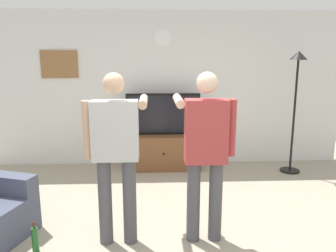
{
  "coord_description": "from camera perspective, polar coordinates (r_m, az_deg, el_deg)",
  "views": [
    {
      "loc": [
        -0.2,
        -3.03,
        1.95
      ],
      "look_at": [
        -0.01,
        1.2,
        1.05
      ],
      "focal_mm": 35.97,
      "sensor_mm": 36.0,
      "label": 1
    }
  ],
  "objects": [
    {
      "name": "floor_lamp",
      "position": [
        5.86,
        20.91,
        6.19
      ],
      "size": [
        0.32,
        0.32,
        2.01
      ],
      "color": "black",
      "rests_on": "ground_plane"
    },
    {
      "name": "beverage_bottle",
      "position": [
        3.79,
        -21.59,
        -17.46
      ],
      "size": [
        0.07,
        0.07,
        0.33
      ],
      "color": "#1E5923",
      "rests_on": "ground_plane"
    },
    {
      "name": "television",
      "position": [
        5.77,
        -0.84,
        2.03
      ],
      "size": [
        1.26,
        0.07,
        0.71
      ],
      "color": "black",
      "rests_on": "tv_stand"
    },
    {
      "name": "tv_stand",
      "position": [
        5.87,
        -0.8,
        -4.34
      ],
      "size": [
        1.28,
        0.51,
        0.6
      ],
      "color": "brown",
      "rests_on": "ground_plane"
    },
    {
      "name": "wall_clock",
      "position": [
        5.93,
        -0.95,
        14.7
      ],
      "size": [
        0.28,
        0.03,
        0.28
      ],
      "primitive_type": "cylinder",
      "rotation": [
        1.57,
        0.0,
        0.0
      ],
      "color": "white"
    },
    {
      "name": "person_standing_nearer_couch",
      "position": [
        3.46,
        6.36,
        -3.67
      ],
      "size": [
        0.61,
        0.78,
        1.79
      ],
      "color": "#4C4C51",
      "rests_on": "ground_plane"
    },
    {
      "name": "framed_picture",
      "position": [
        6.14,
        -17.92,
        9.93
      ],
      "size": [
        0.63,
        0.04,
        0.47
      ],
      "primitive_type": "cube",
      "color": "olive"
    },
    {
      "name": "back_wall",
      "position": [
        6.02,
        -0.67,
        6.26
      ],
      "size": [
        6.4,
        0.1,
        2.7
      ],
      "primitive_type": "cube",
      "color": "silver",
      "rests_on": "ground_plane"
    },
    {
      "name": "person_standing_nearer_lamp",
      "position": [
        3.42,
        -8.82,
        -3.78
      ],
      "size": [
        0.64,
        0.78,
        1.78
      ],
      "color": "#4C4C51",
      "rests_on": "ground_plane"
    }
  ]
}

